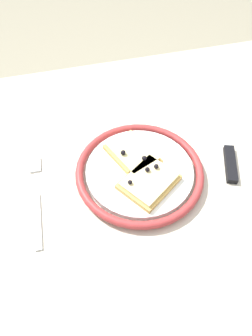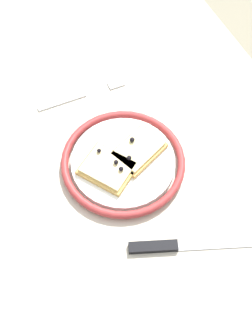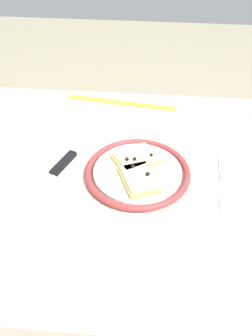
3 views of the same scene
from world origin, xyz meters
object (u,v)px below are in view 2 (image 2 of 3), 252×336
Objects in this scene: plate at (123,162)px; pizza_slice_near at (138,150)px; knife at (171,246)px; fork at (83,95)px; pizza_slice_far at (108,168)px; dining_table at (121,175)px.

plate is 0.04m from pizza_slice_near.
knife is (0.20, -0.03, -0.02)m from pizza_slice_near.
plate is 1.24× the size of fork.
plate is 1.08× the size of knife.
dining_table is at bearing 129.56° from pizza_slice_far.
dining_table is 4.84× the size of knife.
fork is (-0.40, -0.01, -0.00)m from knife.
pizza_slice_near reaches higher than fork.
dining_table is 5.53× the size of fork.
knife is at bearing 1.54° from plate.
plate is 2.04× the size of pizza_slice_near.
dining_table is 0.20m from fork.
pizza_slice_near is at bearing 98.26° from plate.
plate is (0.03, -0.01, 0.11)m from dining_table.
pizza_slice_far is 0.56× the size of knife.
knife is (0.20, 0.01, -0.01)m from plate.
pizza_slice_near is 0.96× the size of pizza_slice_far.
fork is (-0.19, -0.04, -0.02)m from pizza_slice_near.
pizza_slice_near reaches higher than dining_table.
plate reaches higher than fork.
fork is at bearing 171.35° from pizza_slice_far.
pizza_slice_near is at bearing 171.42° from knife.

